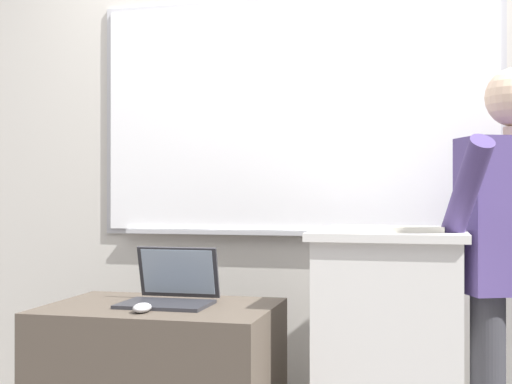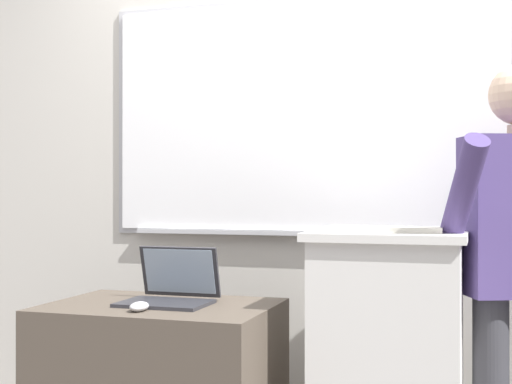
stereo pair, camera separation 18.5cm
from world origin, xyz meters
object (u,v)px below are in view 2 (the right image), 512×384
at_px(wireless_keyboard, 384,229).
at_px(laptop, 172,288).
at_px(lectern_podium, 388,369).
at_px(computer_mouse_by_laptop, 139,306).

bearing_deg(wireless_keyboard, laptop, -176.78).
xyz_separation_m(laptop, wireless_keyboard, (0.81, 0.05, 0.24)).
height_order(lectern_podium, laptop, lectern_podium).
relative_size(wireless_keyboard, computer_mouse_by_laptop, 4.10).
bearing_deg(wireless_keyboard, computer_mouse_by_laptop, -162.19).
height_order(laptop, wireless_keyboard, wireless_keyboard).
distance_m(laptop, wireless_keyboard, 0.85).
distance_m(lectern_podium, wireless_keyboard, 0.52).
bearing_deg(laptop, lectern_podium, 7.37).
bearing_deg(lectern_podium, computer_mouse_by_laptop, -158.69).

